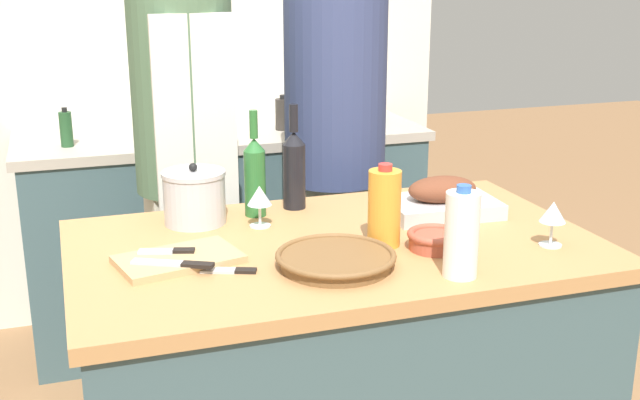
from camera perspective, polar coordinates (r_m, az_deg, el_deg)
kitchen_island at (r=2.34m, az=1.01°, el=-13.55°), size 1.39×0.84×0.92m
back_counter at (r=3.63m, az=-6.66°, el=-2.27°), size 1.74×0.60×0.93m
back_wall at (r=3.79m, az=-8.20°, el=11.09°), size 2.24×0.10×2.55m
roasting_pan at (r=2.39m, az=8.66°, el=0.00°), size 0.33×0.23×0.12m
wicker_basket at (r=1.96m, az=1.13°, el=-4.22°), size 0.30×0.30×0.04m
cutting_board at (r=2.03m, az=-10.03°, el=-4.17°), size 0.33×0.24×0.02m
stock_pot at (r=2.30m, az=-8.92°, el=0.21°), size 0.18×0.18×0.18m
mixing_bowl at (r=2.10m, az=8.20°, el=-2.78°), size 0.15×0.15×0.05m
juice_jug at (r=2.09m, az=4.60°, el=-0.55°), size 0.09×0.09×0.22m
milk_jug at (r=1.91m, az=10.03°, el=-2.41°), size 0.08×0.08×0.23m
wine_bottle_green at (r=2.40m, az=-1.86°, el=2.31°), size 0.07×0.07×0.32m
wine_bottle_dark at (r=2.34m, az=-4.66°, el=1.81°), size 0.06×0.06×0.31m
wine_glass_left at (r=2.25m, az=-4.32°, el=0.20°), size 0.07×0.07×0.12m
wine_glass_right at (r=2.17m, az=16.23°, el=-0.95°), size 0.07×0.07×0.12m
knife_chef at (r=1.97m, az=-10.23°, el=-4.47°), size 0.19×0.12×0.01m
knife_paring at (r=1.95m, az=-6.37°, el=-5.02°), size 0.14×0.08×0.01m
knife_bread at (r=2.05m, az=-10.71°, el=-3.61°), size 0.14×0.07×0.01m
stand_mixer at (r=3.65m, az=2.59°, el=7.81°), size 0.18×0.14×0.35m
condiment_bottle_tall at (r=3.50m, az=-2.64°, el=6.13°), size 0.07×0.07×0.15m
condiment_bottle_short at (r=3.33m, az=-17.61°, el=4.84°), size 0.05×0.05×0.16m
condiment_bottle_extra at (r=3.42m, az=-1.31°, el=5.76°), size 0.05×0.05×0.14m
person_cook_aproned at (r=2.82m, az=-9.52°, el=3.41°), size 0.35×0.36×1.80m
person_cook_guest at (r=2.94m, az=1.07°, el=3.89°), size 0.37×0.37×1.78m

